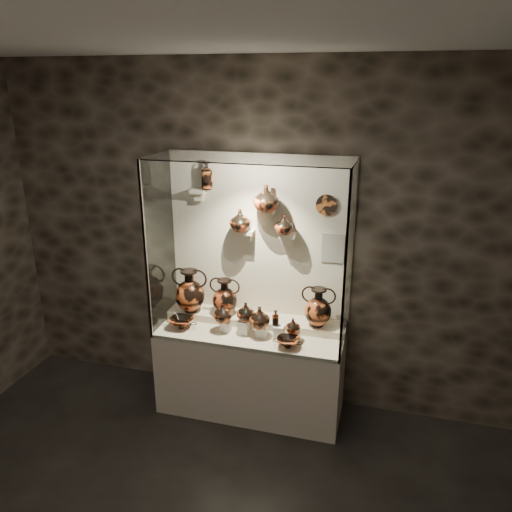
{
  "coord_description": "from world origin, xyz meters",
  "views": [
    {
      "loc": [
        1.13,
        -1.72,
        2.99
      ],
      "look_at": [
        0.04,
        2.22,
        1.55
      ],
      "focal_mm": 35.0,
      "sensor_mm": 36.0,
      "label": 1
    }
  ],
  "objects": [
    {
      "name": "bracket_cc",
      "position": [
        0.28,
        2.42,
        1.7
      ],
      "size": [
        0.14,
        0.12,
        0.04
      ],
      "primitive_type": "cube",
      "color": "beige",
      "rests_on": "back_panel"
    },
    {
      "name": "jug_e",
      "position": [
        0.41,
        2.11,
        0.98
      ],
      "size": [
        0.16,
        0.16,
        0.13
      ],
      "primitive_type": "imported",
      "rotation": [
        0.0,
        0.0,
        -0.28
      ],
      "color": "#BE5224",
      "rests_on": "pedestal_e"
    },
    {
      "name": "lekythos_tall",
      "position": [
        -0.46,
        2.41,
        2.21
      ],
      "size": [
        0.12,
        0.12,
        0.28
      ],
      "primitive_type": null,
      "rotation": [
        0.0,
        0.0,
        -0.06
      ],
      "color": "#BE5224",
      "rests_on": "bracket_ul"
    },
    {
      "name": "kylix_left",
      "position": [
        -0.64,
        2.09,
        0.89
      ],
      "size": [
        0.34,
        0.31,
        0.11
      ],
      "primitive_type": null,
      "rotation": [
        0.0,
        0.0,
        0.28
      ],
      "color": "#AB411E",
      "rests_on": "front_tier"
    },
    {
      "name": "glass_right",
      "position": [
        0.85,
        2.18,
        1.6
      ],
      "size": [
        0.01,
        0.6,
        1.6
      ],
      "primitive_type": "cube",
      "color": "white",
      "rests_on": "plinth"
    },
    {
      "name": "bracket_ul",
      "position": [
        -0.55,
        2.42,
        2.05
      ],
      "size": [
        0.14,
        0.12,
        0.04
      ],
      "primitive_type": "cube",
      "color": "beige",
      "rests_on": "back_panel"
    },
    {
      "name": "frame_post_left",
      "position": [
        -0.84,
        1.89,
        1.6
      ],
      "size": [
        0.02,
        0.02,
        1.6
      ],
      "primitive_type": "cube",
      "color": "gray",
      "rests_on": "plinth"
    },
    {
      "name": "ovoid_vase_b",
      "position": [
        0.09,
        2.36,
        2.03
      ],
      "size": [
        0.22,
        0.22,
        0.23
      ],
      "primitive_type": "imported",
      "rotation": [
        0.0,
        0.0,
        0.01
      ],
      "color": "#AB411E",
      "rests_on": "bracket_cb"
    },
    {
      "name": "pedestal_e",
      "position": [
        0.42,
        2.13,
        0.87
      ],
      "size": [
        0.09,
        0.09,
        0.08
      ],
      "primitive_type": "cube",
      "color": "white",
      "rests_on": "front_tier"
    },
    {
      "name": "lekythos_small",
      "position": [
        0.25,
        2.13,
        1.03
      ],
      "size": [
        0.09,
        0.09,
        0.16
      ],
      "primitive_type": null,
      "rotation": [
        0.0,
        0.0,
        0.25
      ],
      "color": "#AB411E",
      "rests_on": "pedestal_d"
    },
    {
      "name": "glass_front",
      "position": [
        0.0,
        1.88,
        1.6
      ],
      "size": [
        1.7,
        0.01,
        1.6
      ],
      "primitive_type": "cube",
      "color": "white",
      "rests_on": "plinth"
    },
    {
      "name": "ovoid_vase_a",
      "position": [
        -0.15,
        2.38,
        1.82
      ],
      "size": [
        0.25,
        0.25,
        0.2
      ],
      "primitive_type": "imported",
      "rotation": [
        0.0,
        0.0,
        -0.39
      ],
      "color": "#AB411E",
      "rests_on": "bracket_ca"
    },
    {
      "name": "pedestal_a",
      "position": [
        -0.22,
        2.13,
        0.88
      ],
      "size": [
        0.09,
        0.09,
        0.1
      ],
      "primitive_type": "cube",
      "color": "white",
      "rests_on": "front_tier"
    },
    {
      "name": "info_placard",
      "position": [
        0.68,
        2.47,
        1.6
      ],
      "size": [
        0.2,
        0.01,
        0.27
      ],
      "primitive_type": "cube",
      "color": "beige",
      "rests_on": "back_panel"
    },
    {
      "name": "amphora_right",
      "position": [
        0.59,
        2.32,
        1.08
      ],
      "size": [
        0.31,
        0.31,
        0.37
      ],
      "primitive_type": null,
      "rotation": [
        0.0,
        0.0,
        0.07
      ],
      "color": "#BE5224",
      "rests_on": "rear_tier"
    },
    {
      "name": "pedestal_d",
      "position": [
        0.28,
        2.13,
        0.89
      ],
      "size": [
        0.09,
        0.09,
        0.12
      ],
      "primitive_type": "cube",
      "color": "white",
      "rests_on": "front_tier"
    },
    {
      "name": "glass_left",
      "position": [
        -0.85,
        2.18,
        1.6
      ],
      "size": [
        0.01,
        0.6,
        1.6
      ],
      "primitive_type": "cube",
      "color": "white",
      "rests_on": "plinth"
    },
    {
      "name": "jug_a",
      "position": [
        -0.24,
        2.11,
        1.02
      ],
      "size": [
        0.21,
        0.21,
        0.18
      ],
      "primitive_type": "imported",
      "rotation": [
        0.0,
        0.0,
        -0.24
      ],
      "color": "#BE5224",
      "rests_on": "pedestal_a"
    },
    {
      "name": "kylix_right",
      "position": [
        0.39,
        2.0,
        0.88
      ],
      "size": [
        0.27,
        0.24,
        0.1
      ],
      "primitive_type": null,
      "rotation": [
        0.0,
        0.0,
        0.1
      ],
      "color": "#BE5224",
      "rests_on": "front_tier"
    },
    {
      "name": "pedestal_b",
      "position": [
        -0.05,
        2.13,
        0.9
      ],
      "size": [
        0.09,
        0.09,
        0.13
      ],
      "primitive_type": "cube",
      "color": "white",
      "rests_on": "front_tier"
    },
    {
      "name": "jug_c",
      "position": [
        0.1,
        2.11,
        1.02
      ],
      "size": [
        0.2,
        0.2,
        0.2
      ],
      "primitive_type": "imported",
      "rotation": [
        0.0,
        0.0,
        -0.05
      ],
      "color": "#BE5224",
      "rests_on": "pedestal_c"
    },
    {
      "name": "amphora_mid",
      "position": [
        -0.29,
        2.33,
        1.08
      ],
      "size": [
        0.29,
        0.29,
        0.35
      ],
      "primitive_type": null,
      "rotation": [
        0.0,
        0.0,
        -0.04
      ],
      "color": "#AB411E",
      "rests_on": "rear_tier"
    },
    {
      "name": "back_panel",
      "position": [
        0.0,
        2.5,
        1.6
      ],
      "size": [
        1.7,
        0.03,
        1.6
      ],
      "primitive_type": "cube",
      "color": "beige",
      "rests_on": "plinth"
    },
    {
      "name": "wall_back",
      "position": [
        0.0,
        2.5,
        1.6
      ],
      "size": [
        5.0,
        0.02,
        3.2
      ],
      "primitive_type": "cube",
      "color": "black",
      "rests_on": "ground"
    },
    {
      "name": "plinth",
      "position": [
        0.0,
        2.18,
        0.4
      ],
      "size": [
        1.7,
        0.6,
        0.8
      ],
      "primitive_type": "cube",
      "color": "beige",
      "rests_on": "floor"
    },
    {
      "name": "ceiling",
      "position": [
        0.0,
        0.0,
        3.2
      ],
      "size": [
        5.0,
        5.0,
        0.0
      ],
      "primitive_type": "plane",
      "color": "white",
      "rests_on": "wall_back"
    },
    {
      "name": "ovoid_vase_c",
      "position": [
        0.25,
        2.39,
        1.8
      ],
      "size": [
        0.19,
        0.19,
        0.17
      ],
      "primitive_type": "imported",
      "rotation": [
        0.0,
        0.0,
        0.15
      ],
      "color": "#AB411E",
      "rests_on": "bracket_cc"
    },
    {
      "name": "front_tier",
      "position": [
        0.0,
        2.18,
        0.82
      ],
      "size": [
        1.68,
        0.58,
        0.03
      ],
      "primitive_type": "cube",
      "color": "beige",
      "rests_on": "plinth"
    },
    {
      "name": "glass_top",
      "position": [
        0.0,
        2.18,
        2.4
      ],
      "size": [
        1.7,
        0.6,
        0.01
      ],
      "primitive_type": "cube",
      "color": "white",
      "rests_on": "back_panel"
    },
    {
      "name": "frame_post_right",
      "position": [
        0.84,
        1.89,
        1.6
      ],
      "size": [
        0.02,
        0.02,
        1.6
      ],
      "primitive_type": "cube",
      "color": "gray",
      "rests_on": "plinth"
    },
    {
      "name": "bracket_ca",
      "position": [
        -0.1,
        2.42,
        1.7
      ],
      "size": [
        0.14,
        0.12,
        0.04
      ],
      "primitive_type": "cube",
      "color": "beige",
      "rests_on": "back_panel"
    },
    {
      "name": "pedestal_c",
      "position": [
        0.12,
        2.13,
        0.88
      ],
      "size": [
        0.09,
        0.09,
        0.09
      ],
      "primitive_type": "cube",
      "color": "white",
      "rests_on": "front_tier"
    },
    {
      "name": "amphora_left",
      "position": [
        -0.63,
        2.3,
        1.11
      ],
      "size": [
        0.35,
        0.35,
        0.42
      ],
      "primitive_type": null,
      "rotation": [
        0.0,
        0.0,
        -0.04
      ],
      "color": "#BE5224",
      "rests_on": "rear_tier"
    },
    {
      "name": "rear_tier",
      "position": [
        0.0,
        2.35,
        0.85
      ],
      "size": [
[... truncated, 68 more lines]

